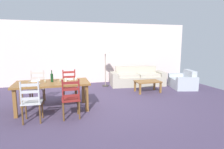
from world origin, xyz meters
The scene contains 25 objects.
ground_plane centered at (0.00, 0.00, -0.01)m, with size 9.60×9.60×0.02m, color #463954.
wall_far centered at (0.00, 3.30, 1.35)m, with size 9.60×0.16×2.70m, color beige.
dining_table centered at (-1.45, -0.08, 0.66)m, with size 1.90×0.96×0.75m.
dining_chair_near_left centered at (-1.87, -0.84, 0.48)m, with size 0.44×0.42×0.96m.
dining_chair_near_right centered at (-1.02, -0.84, 0.48)m, with size 0.43×0.41×0.96m.
dining_chair_far_left centered at (-1.91, 0.72, 0.48)m, with size 0.43×0.41×0.96m.
dining_chair_far_right centered at (-0.97, 0.64, 0.48)m, with size 0.43×0.41×0.96m.
dinner_plate_near_left centered at (-1.90, -0.33, 0.76)m, with size 0.24×0.24×0.02m, color white.
fork_near_left centered at (-2.05, -0.33, 0.75)m, with size 0.02×0.17×0.01m, color silver.
dinner_plate_near_right centered at (-1.00, -0.33, 0.76)m, with size 0.24×0.24×0.02m, color white.
fork_near_right centered at (-1.15, -0.33, 0.75)m, with size 0.02×0.17×0.01m, color silver.
dinner_plate_far_left centered at (-1.90, 0.17, 0.76)m, with size 0.24×0.24×0.02m, color white.
fork_far_left centered at (-2.05, 0.17, 0.75)m, with size 0.02×0.17×0.01m, color silver.
dinner_plate_far_right centered at (-1.00, 0.17, 0.76)m, with size 0.24×0.24×0.02m, color white.
fork_far_right centered at (-1.15, 0.17, 0.75)m, with size 0.02×0.17×0.01m, color silver.
wine_bottle centered at (-1.45, -0.04, 0.87)m, with size 0.07×0.07×0.32m.
wine_glass_near_left centered at (-1.76, -0.20, 0.86)m, with size 0.06×0.06×0.16m.
wine_glass_near_right centered at (-0.85, -0.23, 0.86)m, with size 0.06×0.06×0.16m.
coffee_cup_primary centered at (-1.10, -0.06, 0.80)m, with size 0.07×0.07×0.09m, color beige.
candle_tall centered at (-1.63, -0.06, 0.81)m, with size 0.05×0.05×0.23m.
candle_short centered at (-1.25, -0.12, 0.79)m, with size 0.05×0.05×0.16m.
couch centered at (1.94, 2.17, 0.29)m, with size 2.35×1.03×0.80m.
coffee_table centered at (1.83, 0.95, 0.36)m, with size 0.90×0.56×0.42m.
armchair_upholstered centered at (3.55, 1.19, 0.25)m, with size 1.05×1.32×0.72m.
standing_lamp centered at (0.58, 2.35, 1.41)m, with size 0.40×0.40×1.64m.
Camera 1 is at (-1.23, -5.18, 1.73)m, focal length 30.13 mm.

